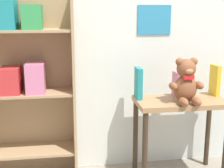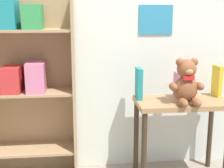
{
  "view_description": "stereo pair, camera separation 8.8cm",
  "coord_description": "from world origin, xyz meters",
  "px_view_note": "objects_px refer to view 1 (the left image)",
  "views": [
    {
      "loc": [
        -0.55,
        -1.09,
        1.27
      ],
      "look_at": [
        -0.22,
        1.12,
        0.76
      ],
      "focal_mm": 50.0,
      "sensor_mm": 36.0,
      "label": 1
    },
    {
      "loc": [
        -0.47,
        -1.1,
        1.27
      ],
      "look_at": [
        -0.22,
        1.12,
        0.76
      ],
      "focal_mm": 50.0,
      "sensor_mm": 36.0,
      "label": 2
    }
  ],
  "objects_px": {
    "bookshelf_side": "(24,78)",
    "book_standing_teal": "(138,83)",
    "book_standing_pink": "(177,84)",
    "book_standing_yellow": "(215,80)",
    "display_table": "(180,114)",
    "teddy_bear": "(186,82)"
  },
  "relations": [
    {
      "from": "display_table",
      "to": "teddy_bear",
      "type": "distance_m",
      "value": 0.27
    },
    {
      "from": "display_table",
      "to": "book_standing_teal",
      "type": "bearing_deg",
      "value": 164.92
    },
    {
      "from": "display_table",
      "to": "teddy_bear",
      "type": "height_order",
      "value": "teddy_bear"
    },
    {
      "from": "bookshelf_side",
      "to": "display_table",
      "type": "height_order",
      "value": "bookshelf_side"
    },
    {
      "from": "bookshelf_side",
      "to": "book_standing_teal",
      "type": "bearing_deg",
      "value": -3.95
    },
    {
      "from": "book_standing_yellow",
      "to": "teddy_bear",
      "type": "bearing_deg",
      "value": -151.5
    },
    {
      "from": "display_table",
      "to": "book_standing_yellow",
      "type": "relative_size",
      "value": 2.84
    },
    {
      "from": "book_standing_pink",
      "to": "book_standing_yellow",
      "type": "xyz_separation_m",
      "value": [
        0.31,
        -0.01,
        0.02
      ]
    },
    {
      "from": "teddy_bear",
      "to": "book_standing_pink",
      "type": "distance_m",
      "value": 0.19
    },
    {
      "from": "book_standing_pink",
      "to": "book_standing_yellow",
      "type": "height_order",
      "value": "book_standing_yellow"
    },
    {
      "from": "bookshelf_side",
      "to": "display_table",
      "type": "xyz_separation_m",
      "value": [
        1.15,
        -0.14,
        -0.28
      ]
    },
    {
      "from": "display_table",
      "to": "teddy_bear",
      "type": "relative_size",
      "value": 2.08
    },
    {
      "from": "bookshelf_side",
      "to": "display_table",
      "type": "relative_size",
      "value": 2.06
    },
    {
      "from": "bookshelf_side",
      "to": "book_standing_teal",
      "type": "distance_m",
      "value": 0.85
    },
    {
      "from": "book_standing_yellow",
      "to": "book_standing_teal",
      "type": "bearing_deg",
      "value": -179.99
    },
    {
      "from": "book_standing_teal",
      "to": "book_standing_pink",
      "type": "bearing_deg",
      "value": 4.69
    },
    {
      "from": "book_standing_teal",
      "to": "book_standing_yellow",
      "type": "distance_m",
      "value": 0.62
    },
    {
      "from": "teddy_bear",
      "to": "book_standing_pink",
      "type": "bearing_deg",
      "value": 90.36
    },
    {
      "from": "book_standing_teal",
      "to": "teddy_bear",
      "type": "bearing_deg",
      "value": -26.76
    },
    {
      "from": "display_table",
      "to": "book_standing_teal",
      "type": "xyz_separation_m",
      "value": [
        -0.31,
        0.08,
        0.23
      ]
    },
    {
      "from": "display_table",
      "to": "book_standing_yellow",
      "type": "bearing_deg",
      "value": 17.38
    },
    {
      "from": "book_standing_teal",
      "to": "display_table",
      "type": "bearing_deg",
      "value": -14.2
    }
  ]
}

